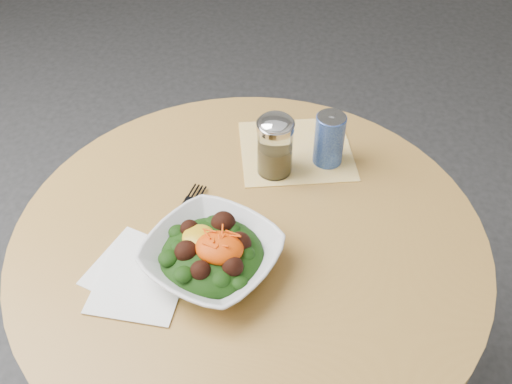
# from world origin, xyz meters

# --- Properties ---
(table) EXTENTS (0.90, 0.90, 0.75)m
(table) POSITION_xyz_m (0.00, 0.00, 0.55)
(table) COLOR black
(table) RESTS_ON ground
(cloth_napkin) EXTENTS (0.29, 0.28, 0.00)m
(cloth_napkin) POSITION_xyz_m (0.06, 0.26, 0.75)
(cloth_napkin) COLOR #F2A60C
(cloth_napkin) RESTS_ON table
(paper_napkins) EXTENTS (0.19, 0.20, 0.00)m
(paper_napkins) POSITION_xyz_m (-0.17, -0.14, 0.75)
(paper_napkins) COLOR white
(paper_napkins) RESTS_ON table
(salad_bowl) EXTENTS (0.30, 0.30, 0.09)m
(salad_bowl) POSITION_xyz_m (-0.05, -0.09, 0.78)
(salad_bowl) COLOR silver
(salad_bowl) RESTS_ON table
(fork) EXTENTS (0.06, 0.23, 0.00)m
(fork) POSITION_xyz_m (-0.14, 0.00, 0.76)
(fork) COLOR black
(fork) RESTS_ON table
(spice_shaker) EXTENTS (0.08, 0.08, 0.14)m
(spice_shaker) POSITION_xyz_m (0.02, 0.18, 0.82)
(spice_shaker) COLOR silver
(spice_shaker) RESTS_ON table
(beverage_can) EXTENTS (0.06, 0.06, 0.12)m
(beverage_can) POSITION_xyz_m (0.13, 0.23, 0.81)
(beverage_can) COLOR navy
(beverage_can) RESTS_ON table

